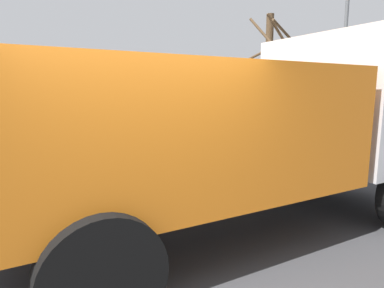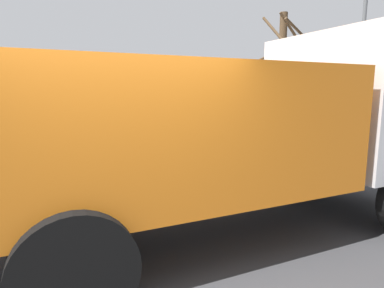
% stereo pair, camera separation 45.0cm
% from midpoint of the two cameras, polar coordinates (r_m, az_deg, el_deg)
% --- Properties ---
extents(sidewalk_curb, '(36.00, 5.00, 0.15)m').
position_cam_midpoint_polar(sidewalk_curb, '(9.51, -20.07, -3.54)').
color(sidewalk_curb, '#BCB7AD').
rests_on(sidewalk_curb, ground).
extents(fire_hydrant, '(0.24, 0.55, 0.92)m').
position_cam_midpoint_polar(fire_hydrant, '(7.93, -15.37, -1.59)').
color(fire_hydrant, red).
rests_on(fire_hydrant, sidewalk_curb).
extents(loose_tire, '(1.22, 0.67, 1.18)m').
position_cam_midpoint_polar(loose_tire, '(7.49, -13.22, -1.38)').
color(loose_tire, black).
rests_on(loose_tire, sidewalk_curb).
extents(dump_truck_orange, '(7.07, 2.96, 3.00)m').
position_cam_midpoint_polar(dump_truck_orange, '(4.91, 11.19, 3.50)').
color(dump_truck_orange, orange).
rests_on(dump_truck_orange, ground).
extents(bare_tree, '(1.30, 1.48, 4.38)m').
position_cam_midpoint_polar(bare_tree, '(11.29, 16.44, 11.10)').
color(bare_tree, '#4C3823').
rests_on(bare_tree, sidewalk_curb).
extents(street_light_pole, '(0.12, 0.12, 5.90)m').
position_cam_midpoint_polar(street_light_pole, '(12.25, 28.26, 12.91)').
color(street_light_pole, '#595B5E').
rests_on(street_light_pole, sidewalk_curb).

